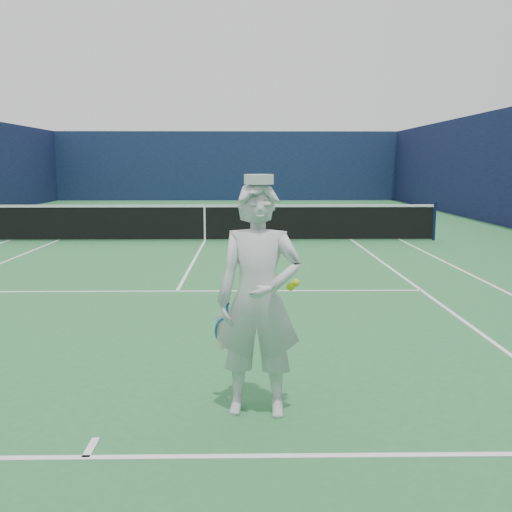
{
  "coord_description": "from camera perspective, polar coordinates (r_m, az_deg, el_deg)",
  "views": [
    {
      "loc": [
        1.18,
        -15.75,
        2.11
      ],
      "look_at": [
        1.27,
        -9.61,
        1.12
      ],
      "focal_mm": 40.0,
      "sensor_mm": 36.0,
      "label": 1
    }
  ],
  "objects": [
    {
      "name": "ground",
      "position": [
        15.93,
        -5.13,
        1.53
      ],
      "size": [
        80.0,
        80.0,
        0.0
      ],
      "primitive_type": "plane",
      "color": "#2A6E3A",
      "rests_on": "ground"
    },
    {
      "name": "court_markings",
      "position": [
        15.93,
        -5.13,
        1.54
      ],
      "size": [
        11.03,
        23.83,
        0.01
      ],
      "color": "white",
      "rests_on": "ground"
    },
    {
      "name": "windscreen_fence",
      "position": [
        15.79,
        -5.23,
        8.74
      ],
      "size": [
        20.12,
        36.12,
        4.0
      ],
      "color": "#101C3B",
      "rests_on": "ground"
    },
    {
      "name": "tennis_net",
      "position": [
        15.87,
        -5.16,
        3.52
      ],
      "size": [
        12.88,
        0.09,
        1.07
      ],
      "color": "#141E4C",
      "rests_on": "ground"
    },
    {
      "name": "tennis_player",
      "position": [
        4.77,
        0.27,
        -4.38
      ],
      "size": [
        0.79,
        0.56,
        2.03
      ],
      "rotation": [
        0.0,
        0.0,
        -0.1
      ],
      "color": "silver",
      "rests_on": "ground"
    }
  ]
}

